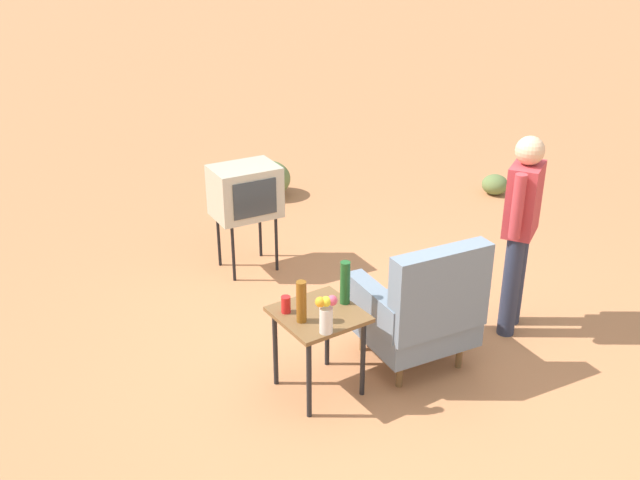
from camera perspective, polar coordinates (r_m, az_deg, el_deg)
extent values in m
plane|color=#C17A4C|center=(5.68, 6.45, -9.44)|extent=(60.00, 60.00, 0.00)
cylinder|color=brown|center=(5.97, 7.85, -6.39)|extent=(0.05, 0.05, 0.22)
cylinder|color=brown|center=(5.72, 3.39, -7.69)|extent=(0.05, 0.05, 0.22)
cylinder|color=brown|center=(5.61, 10.92, -8.85)|extent=(0.05, 0.05, 0.22)
cylinder|color=brown|center=(5.35, 6.28, -10.39)|extent=(0.05, 0.05, 0.22)
cube|color=slate|center=(5.54, 7.23, -6.46)|extent=(0.84, 0.84, 0.20)
cube|color=slate|center=(5.11, 9.45, -4.06)|extent=(0.77, 0.25, 0.64)
cube|color=slate|center=(5.60, 10.09, -3.63)|extent=(0.22, 0.70, 0.26)
cube|color=slate|center=(5.27, 4.45, -5.17)|extent=(0.22, 0.70, 0.26)
cylinder|color=black|center=(5.44, 0.57, -7.10)|extent=(0.04, 0.04, 0.61)
cylinder|color=black|center=(5.24, -3.54, -8.52)|extent=(0.04, 0.04, 0.61)
cylinder|color=black|center=(5.14, 3.40, -9.30)|extent=(0.04, 0.04, 0.61)
cylinder|color=black|center=(4.92, -0.87, -10.92)|extent=(0.04, 0.04, 0.61)
cube|color=brown|center=(5.01, -0.12, -5.89)|extent=(0.56, 0.56, 0.03)
cylinder|color=black|center=(6.70, -6.85, -1.09)|extent=(0.03, 0.03, 0.55)
cylinder|color=black|center=(6.85, -3.46, -0.31)|extent=(0.03, 0.03, 0.55)
cylinder|color=black|center=(7.00, -7.99, 0.04)|extent=(0.03, 0.03, 0.55)
cylinder|color=black|center=(7.15, -4.71, 0.76)|extent=(0.03, 0.03, 0.55)
cube|color=#BCB299|center=(6.72, -5.93, 3.85)|extent=(0.63, 0.49, 0.48)
cube|color=#383D3F|center=(6.53, -5.14, 3.24)|extent=(0.42, 0.04, 0.34)
cylinder|color=#2D3347|center=(6.13, 15.19, -2.76)|extent=(0.14, 0.14, 0.86)
cylinder|color=#2D3347|center=(5.96, 14.80, -3.57)|extent=(0.14, 0.14, 0.86)
cube|color=#BC383D|center=(5.76, 15.77, 3.10)|extent=(0.42, 0.37, 0.56)
cylinder|color=#BC383D|center=(5.97, 16.25, 4.11)|extent=(0.09, 0.09, 0.50)
cylinder|color=#BC383D|center=(5.53, 15.31, 2.55)|extent=(0.09, 0.09, 0.50)
sphere|color=#DBAD84|center=(5.63, 16.22, 6.79)|extent=(0.22, 0.22, 0.22)
cylinder|color=brown|center=(4.83, -1.48, -4.88)|extent=(0.07, 0.07, 0.30)
cylinder|color=red|center=(4.98, -2.71, -5.10)|extent=(0.07, 0.07, 0.12)
cylinder|color=#1E5623|center=(5.05, 1.99, -3.38)|extent=(0.07, 0.07, 0.32)
cylinder|color=silver|center=(4.74, 0.48, -6.34)|extent=(0.09, 0.09, 0.18)
sphere|color=yellow|center=(4.67, 0.49, -4.87)|extent=(0.07, 0.07, 0.07)
sphere|color=#E04C66|center=(4.68, 0.96, -4.79)|extent=(0.07, 0.07, 0.07)
sphere|color=orange|center=(4.66, 0.03, -4.91)|extent=(0.07, 0.07, 0.07)
ellipsoid|color=olive|center=(8.72, -4.16, 4.85)|extent=(0.55, 0.55, 0.43)
ellipsoid|color=olive|center=(9.02, 13.62, 4.28)|extent=(0.31, 0.31, 0.24)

